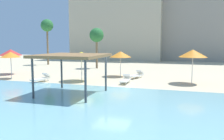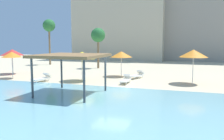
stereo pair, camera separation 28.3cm
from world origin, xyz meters
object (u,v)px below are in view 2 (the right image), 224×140
Objects in this scene: lounge_chair_0 at (42,78)px; beach_umbrella_yellow_5 at (82,55)px; lounge_chair_2 at (126,79)px; palm_tree_2 at (49,27)px; beach_umbrella_red_2 at (12,52)px; beach_umbrella_orange_3 at (193,53)px; beach_umbrella_orange_4 at (12,55)px; palm_tree_1 at (98,36)px; shade_pavilion at (71,57)px; beach_umbrella_orange_6 at (121,54)px; lounge_chair_1 at (138,75)px.

beach_umbrella_yellow_5 is at bearing 129.16° from lounge_chair_0.
lounge_chair_0 is 1.03× the size of lounge_chair_2.
beach_umbrella_red_2 is at bearing -77.94° from palm_tree_2.
beach_umbrella_orange_3 is (18.90, -0.23, 0.18)m from beach_umbrella_red_2.
palm_tree_1 is at bearing 67.75° from beach_umbrella_orange_4.
shade_pavilion is at bearing -137.35° from beach_umbrella_orange_3.
beach_umbrella_red_2 is 11.01m from palm_tree_1.
shade_pavilion is 5.80m from beach_umbrella_yellow_5.
beach_umbrella_orange_6 reaches higher than lounge_chair_1.
beach_umbrella_orange_4 is at bearing -52.84° from lounge_chair_1.
lounge_chair_2 is 0.36× the size of palm_tree_1.
lounge_chair_2 is at bearing -57.07° from palm_tree_1.
lounge_chair_2 is at bearing -68.18° from beach_umbrella_orange_6.
beach_umbrella_yellow_5 is 4.59m from lounge_chair_2.
shade_pavilion is 2.14× the size of lounge_chair_1.
palm_tree_2 is (-15.80, 12.78, 5.54)m from lounge_chair_2.
beach_umbrella_yellow_5 is at bearing -76.16° from palm_tree_1.
palm_tree_2 reaches higher than beach_umbrella_orange_3.
beach_umbrella_yellow_5 is (-9.56, -1.62, -0.24)m from beach_umbrella_orange_3.
beach_umbrella_orange_4 is at bearing -49.69° from beach_umbrella_red_2.
beach_umbrella_yellow_5 is (9.34, -1.86, -0.06)m from beach_umbrella_red_2.
beach_umbrella_orange_3 is 1.47× the size of lounge_chair_0.
shade_pavilion is 1.64× the size of beach_umbrella_orange_4.
shade_pavilion is 13.38m from beach_umbrella_red_2.
palm_tree_1 is at bearing 144.38° from beach_umbrella_orange_3.
beach_umbrella_yellow_5 is (7.08, 0.81, 0.01)m from beach_umbrella_orange_4.
shade_pavilion is 1.46× the size of beach_umbrella_orange_3.
palm_tree_1 is at bearing 105.47° from shade_pavilion.
beach_umbrella_orange_4 is 4.43m from lounge_chair_0.
beach_umbrella_orange_3 is 0.54× the size of palm_tree_1.
shade_pavilion is 2.22× the size of lounge_chair_2.
lounge_chair_1 is at bearing -45.61° from palm_tree_1.
lounge_chair_0 is at bearing -153.91° from beach_umbrella_yellow_5.
beach_umbrella_orange_6 is (11.93, 2.00, -0.12)m from beach_umbrella_red_2.
palm_tree_1 reaches higher than shade_pavilion.
palm_tree_1 reaches higher than beach_umbrella_orange_6.
beach_umbrella_red_2 reaches higher than beach_umbrella_orange_6.
lounge_chair_0 is at bearing -165.96° from beach_umbrella_orange_3.
beach_umbrella_yellow_5 reaches higher than lounge_chair_1.
palm_tree_1 reaches higher than lounge_chair_2.
palm_tree_1 reaches higher than beach_umbrella_orange_4.
beach_umbrella_yellow_5 is at bearing -11.25° from beach_umbrella_red_2.
beach_umbrella_red_2 is at bearing 179.29° from beach_umbrella_orange_3.
lounge_chair_2 is 0.27× the size of palm_tree_2.
beach_umbrella_orange_3 is 1.12× the size of beach_umbrella_orange_4.
lounge_chair_1 is 1.04× the size of lounge_chair_2.
beach_umbrella_orange_4 is 7.12m from beach_umbrella_yellow_5.
beach_umbrella_orange_6 is (-6.98, 2.23, -0.30)m from beach_umbrella_orange_3.
palm_tree_2 is (-8.48, 14.36, 5.54)m from lounge_chair_0.
beach_umbrella_orange_3 is at bearing -17.72° from beach_umbrella_orange_6.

